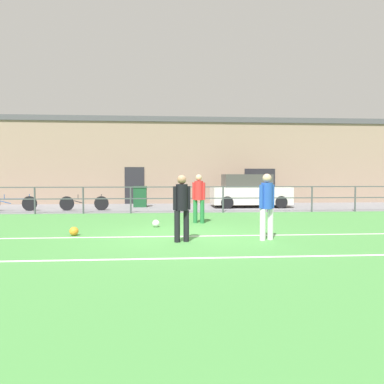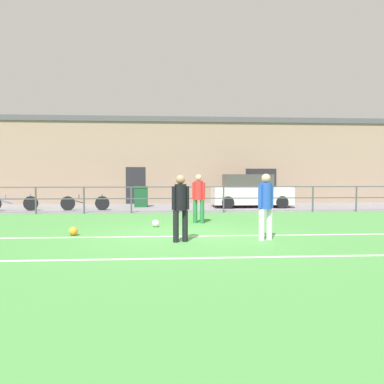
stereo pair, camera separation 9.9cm
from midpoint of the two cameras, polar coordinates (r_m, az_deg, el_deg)
name	(u,v)px [view 1 (the left image)]	position (r m, az deg, el deg)	size (l,w,h in m)	color
ground	(185,237)	(9.57, -1.47, -7.24)	(60.00, 44.00, 0.04)	#478C42
field_line_touchline	(185,236)	(9.60, -1.48, -7.07)	(36.00, 0.11, 0.00)	white
field_line_hash	(192,258)	(7.11, -0.48, -10.52)	(36.00, 0.11, 0.00)	white
pavement_strip	(176,208)	(17.99, -2.78, -2.50)	(48.00, 5.00, 0.02)	slate
perimeter_fence	(177,196)	(15.45, -2.55, -0.60)	(36.07, 0.07, 1.15)	#474C51
clubhouse_facade	(174,161)	(21.64, -3.04, 4.96)	(28.00, 2.56, 4.97)	gray
player_goalkeeper	(182,204)	(8.69, -1.97, -1.95)	(0.43, 0.29, 1.63)	black
player_striker	(199,195)	(12.12, 0.85, -0.56)	(0.43, 0.29, 1.66)	#237038
player_winger	(267,202)	(9.12, 11.55, -1.65)	(0.43, 0.29, 1.67)	white
soccer_ball_match	(156,223)	(11.33, -6.05, -5.02)	(0.23, 0.23, 0.23)	white
soccer_ball_spare	(74,231)	(10.20, -18.60, -5.96)	(0.24, 0.24, 0.24)	orange
parked_car_red	(249,192)	(18.42, 8.95, 0.07)	(3.93, 1.90, 1.66)	silver
bicycle_parked_0	(11,203)	(18.08, -27.10, -1.62)	(2.29, 0.04, 0.76)	black
bicycle_parked_1	(84,203)	(17.09, -17.02, -1.70)	(2.21, 0.04, 0.75)	black
trash_bin_0	(140,196)	(18.41, -8.44, -0.71)	(0.69, 0.58, 1.05)	#194C28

